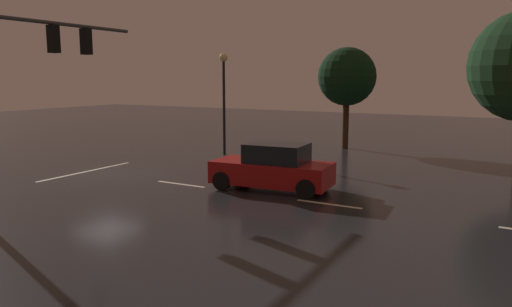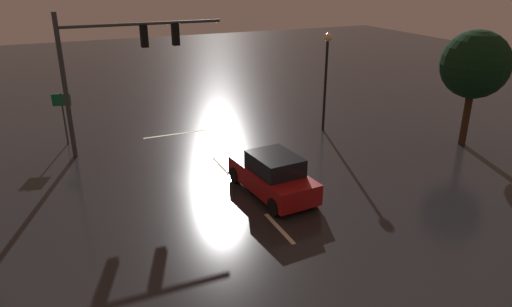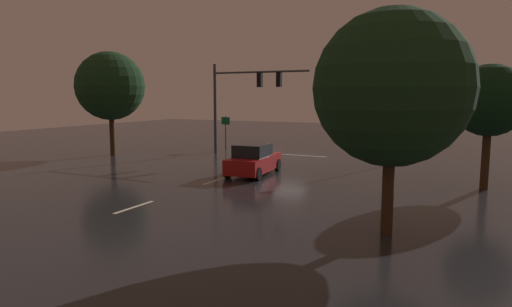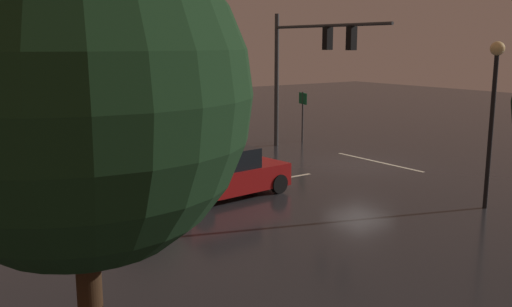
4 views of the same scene
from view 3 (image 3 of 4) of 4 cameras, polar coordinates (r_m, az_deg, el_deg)
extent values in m
plane|color=#232326|center=(31.49, 4.17, -0.43)|extent=(80.00, 80.00, 0.00)
cylinder|color=#383A3D|center=(33.83, -5.28, 5.76)|extent=(0.22, 0.22, 6.67)
cylinder|color=#383A3D|center=(32.08, 0.48, 10.45)|extent=(7.49, 0.14, 0.14)
cube|color=black|center=(32.05, 0.48, 9.44)|extent=(0.32, 0.36, 1.00)
sphere|color=red|center=(32.24, 0.63, 9.99)|extent=(0.20, 0.20, 0.20)
sphere|color=black|center=(32.23, 0.63, 9.43)|extent=(0.20, 0.20, 0.20)
sphere|color=black|center=(32.22, 0.63, 8.86)|extent=(0.20, 0.20, 0.20)
cube|color=black|center=(31.44, 2.98, 9.47)|extent=(0.32, 0.36, 1.00)
sphere|color=red|center=(31.63, 3.12, 10.03)|extent=(0.20, 0.20, 0.20)
sphere|color=black|center=(31.61, 3.12, 9.45)|extent=(0.20, 0.20, 0.20)
sphere|color=black|center=(31.60, 3.11, 8.88)|extent=(0.20, 0.20, 0.20)
cube|color=beige|center=(27.85, 1.10, -1.43)|extent=(0.16, 2.20, 0.01)
cube|color=beige|center=(22.63, -5.32, -3.51)|extent=(0.16, 2.20, 0.01)
cube|color=beige|center=(17.90, -15.41, -6.66)|extent=(0.16, 2.20, 0.01)
cube|color=beige|center=(32.54, 4.92, -0.18)|extent=(5.00, 0.16, 0.01)
cube|color=maroon|center=(24.30, -0.26, -1.25)|extent=(2.16, 4.44, 0.80)
cube|color=black|center=(24.02, -0.44, 0.43)|extent=(1.78, 2.23, 0.68)
cylinder|color=black|center=(26.12, -0.70, -1.27)|extent=(0.28, 0.70, 0.68)
cylinder|color=black|center=(25.55, 2.80, -1.47)|extent=(0.28, 0.70, 0.68)
cylinder|color=black|center=(23.22, -3.63, -2.37)|extent=(0.28, 0.70, 0.68)
cylinder|color=black|center=(22.58, 0.25, -2.64)|extent=(0.28, 0.70, 0.68)
sphere|color=#F9EFC6|center=(26.49, 0.09, -0.43)|extent=(0.20, 0.20, 0.20)
sphere|color=#F9EFC6|center=(26.05, 2.76, -0.57)|extent=(0.20, 0.20, 0.20)
cylinder|color=black|center=(27.96, 16.43, 3.32)|extent=(0.14, 0.14, 4.87)
sphere|color=#F9D88C|center=(27.91, 16.62, 8.69)|extent=(0.44, 0.44, 0.44)
cylinder|color=#383A3D|center=(35.73, -3.92, 2.65)|extent=(0.09, 0.09, 2.67)
cube|color=#0F6033|center=(35.66, -3.94, 4.23)|extent=(0.88, 0.30, 0.60)
cylinder|color=#382314|center=(14.28, 16.62, -4.64)|extent=(0.36, 0.36, 2.73)
sphere|color=#163319|center=(13.99, 17.09, 8.07)|extent=(4.74, 4.74, 4.74)
cylinder|color=#382314|center=(22.86, 27.44, -0.59)|extent=(0.36, 0.36, 2.86)
sphere|color=black|center=(22.68, 27.84, 6.08)|extent=(3.28, 3.28, 3.28)
cylinder|color=#382314|center=(33.91, -18.03, 2.47)|extent=(0.36, 0.36, 3.17)
sphere|color=#163319|center=(33.81, -18.26, 8.26)|extent=(4.90, 4.90, 4.90)
camera|label=1|loc=(29.23, -36.44, 5.47)|focal=33.87mm
camera|label=2|loc=(19.55, -45.89, 17.40)|focal=32.87mm
camera|label=4|loc=(12.62, 51.86, 8.85)|focal=39.56mm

